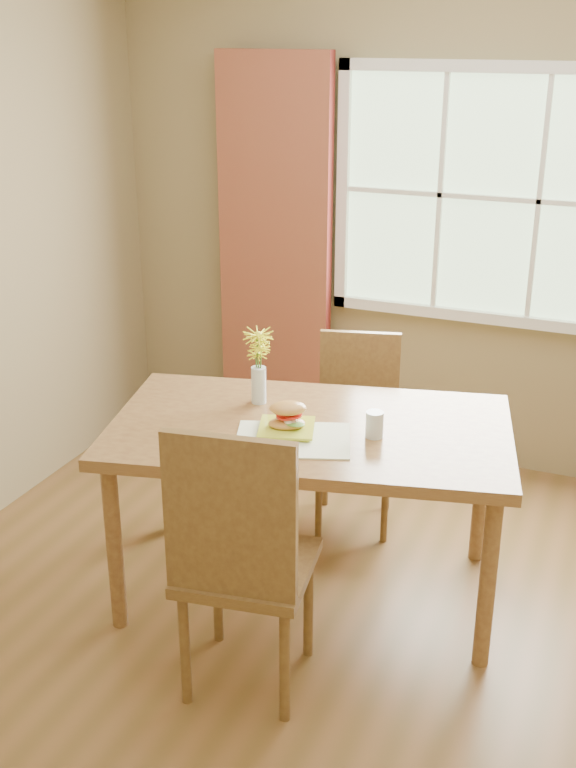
# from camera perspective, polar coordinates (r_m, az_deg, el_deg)

# --- Properties ---
(room) EXTENTS (4.24, 3.84, 2.74)m
(room) POSITION_cam_1_polar(r_m,az_deg,el_deg) (3.04, 5.92, 3.09)
(room) COLOR brown
(room) RESTS_ON ground
(window) EXTENTS (1.62, 0.06, 1.32)m
(window) POSITION_cam_1_polar(r_m,az_deg,el_deg) (4.77, 12.65, 11.48)
(window) COLOR #A2C696
(window) RESTS_ON room
(curtain_left) EXTENTS (0.65, 0.08, 2.20)m
(curtain_left) POSITION_cam_1_polar(r_m,az_deg,el_deg) (5.09, -0.84, 8.03)
(curtain_left) COLOR maroon
(curtain_left) RESTS_ON room
(dining_table) EXTENTS (1.80, 1.26, 0.80)m
(dining_table) POSITION_cam_1_polar(r_m,az_deg,el_deg) (3.71, 1.39, -3.78)
(dining_table) COLOR olive
(dining_table) RESTS_ON room
(chair_near) EXTENTS (0.52, 0.52, 1.10)m
(chair_near) POSITION_cam_1_polar(r_m,az_deg,el_deg) (3.19, -3.10, -10.77)
(chair_near) COLOR brown
(chair_near) RESTS_ON room
(chair_far) EXTENTS (0.48, 0.48, 0.94)m
(chair_far) POSITION_cam_1_polar(r_m,az_deg,el_deg) (4.40, 4.40, -2.39)
(chair_far) COLOR brown
(chair_far) RESTS_ON room
(placemat) EXTENTS (0.53, 0.46, 0.01)m
(placemat) POSITION_cam_1_polar(r_m,az_deg,el_deg) (3.55, 0.31, -3.54)
(placemat) COLOR beige
(placemat) RESTS_ON dining_table
(plate) EXTENTS (0.28, 0.28, 0.01)m
(plate) POSITION_cam_1_polar(r_m,az_deg,el_deg) (3.61, -0.09, -2.91)
(plate) COLOR gold
(plate) RESTS_ON placemat
(croissant_sandwich) EXTENTS (0.18, 0.16, 0.11)m
(croissant_sandwich) POSITION_cam_1_polar(r_m,az_deg,el_deg) (3.59, -0.03, -2.01)
(croissant_sandwich) COLOR #EB9C50
(croissant_sandwich) RESTS_ON plate
(water_glass) EXTENTS (0.07, 0.07, 0.11)m
(water_glass) POSITION_cam_1_polar(r_m,az_deg,el_deg) (3.57, 5.52, -2.61)
(water_glass) COLOR silver
(water_glass) RESTS_ON dining_table
(flower_vase) EXTENTS (0.14, 0.14, 0.33)m
(flower_vase) POSITION_cam_1_polar(r_m,az_deg,el_deg) (3.82, -1.88, 1.71)
(flower_vase) COLOR silver
(flower_vase) RESTS_ON dining_table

